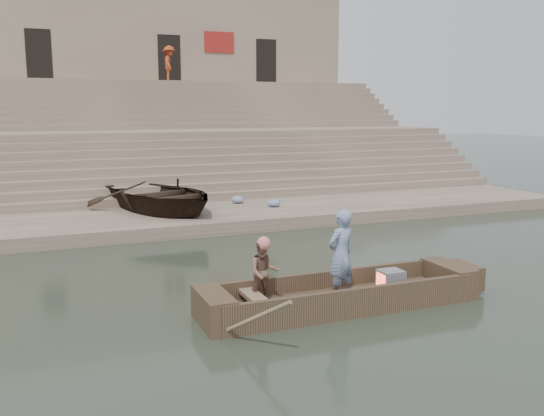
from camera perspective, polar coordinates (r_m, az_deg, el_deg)
ground at (r=11.74m, az=-7.05°, el=-9.44°), size 120.00×120.00×0.00m
lower_landing at (r=19.28m, az=-13.38°, el=-1.45°), size 32.00×4.00×0.40m
mid_landing at (r=26.49m, az=-16.06°, el=4.03°), size 32.00×3.00×2.80m
upper_landing at (r=33.36m, az=-17.52°, el=7.11°), size 32.00×3.00×5.20m
ghat_steps at (r=28.13m, az=-16.48°, el=5.13°), size 32.00×11.00×5.20m
building_wall at (r=37.37m, az=-18.30°, el=11.91°), size 32.00×5.07×11.20m
main_rowboat at (r=11.70m, az=6.60°, el=-8.92°), size 5.00×1.30×0.22m
rowboat_trim at (r=11.74m, az=7.54°, el=-7.88°), size 6.04×2.63×1.87m
standing_man at (r=11.28m, az=6.62°, el=-4.48°), size 0.73×0.60×1.73m
rowing_man at (r=11.02m, az=-0.79°, el=-6.17°), size 0.66×0.55×1.20m
television at (r=12.17m, az=11.26°, el=-6.79°), size 0.46×0.42×0.40m
beached_rowboat at (r=20.07m, az=-10.59°, el=1.21°), size 5.21×6.11×1.07m
pedestrian at (r=33.77m, az=-9.82°, el=13.47°), size 0.98×1.36×1.91m
cloth_bundles at (r=21.05m, az=-1.61°, el=0.65°), size 1.36×1.64×0.26m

